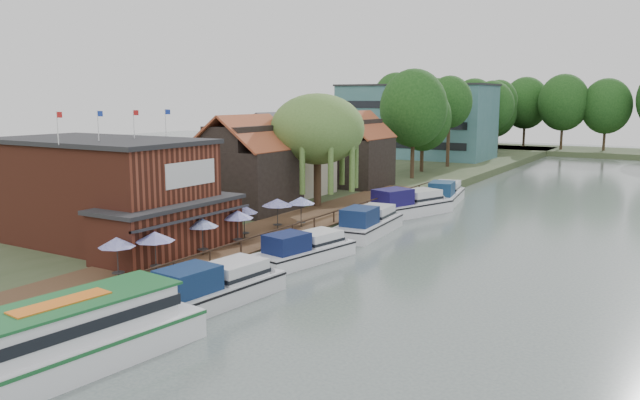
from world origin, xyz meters
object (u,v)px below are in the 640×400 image
Objects in this scene: willow at (317,151)px; umbrella_1 at (155,252)px; cottage_b at (281,153)px; umbrella_4 at (244,222)px; cruiser_3 at (408,201)px; cruiser_4 at (445,191)px; cottage_a at (245,163)px; cruiser_2 at (369,219)px; cottage_c at (355,149)px; umbrella_5 at (278,214)px; umbrella_6 at (301,212)px; cruiser_1 at (305,246)px; swan at (66,339)px; pub at (120,193)px; tour_boat at (47,341)px; umbrella_3 at (238,228)px; umbrella_0 at (118,258)px; cruiser_0 at (215,282)px; umbrella_2 at (203,237)px; hotel_block at (416,121)px.

umbrella_1 is (3.65, -23.87, -3.93)m from willow.
umbrella_4 is at bearing -62.39° from cottage_b.
cruiser_3 is 8.40m from cruiser_4.
cottage_a is 12.51m from cruiser_2.
umbrella_5 is (6.39, -24.58, -2.96)m from cottage_c.
cruiser_2 is (7.30, -3.96, -4.98)m from willow.
cottage_b reaches higher than cruiser_3.
cottage_a reaches higher than umbrella_4.
cruiser_3 is (2.84, 14.28, -0.95)m from umbrella_6.
swan is (-1.53, -17.72, -0.89)m from cruiser_1.
tour_boat is (11.79, -14.23, -3.17)m from pub.
cottage_b is 4.04× the size of umbrella_6.
pub is 1.83× the size of cruiser_3.
cruiser_2 is at bearing 56.32° from umbrella_5.
cruiser_3 is 0.80× the size of tour_boat.
umbrella_3 is 0.98× the size of umbrella_5.
umbrella_4 is 20.80m from tour_boat.
cruiser_1 is (11.03, 5.96, -3.54)m from pub.
tour_boat is 3.59m from swan.
umbrella_3 is 16.01m from swan.
tour_boat is at bearing -75.05° from umbrella_3.
umbrella_6 is (0.28, 14.96, 0.00)m from umbrella_1.
cruiser_3 is at bearing 82.98° from umbrella_0.
cottage_c is 0.92× the size of cruiser_1.
umbrella_6 is 0.24× the size of cruiser_0.
willow reaches higher than umbrella_5.
umbrella_6 is (1.02, 17.07, 0.00)m from umbrella_0.
umbrella_2 is 0.23× the size of cruiser_4.
umbrella_3 is at bearing -107.88° from cruiser_4.
umbrella_2 is at bearing 142.66° from cruiser_0.
cottage_c is 3.58× the size of umbrella_0.
tour_boat reaches higher than cruiser_0.
cruiser_4 is (-0.14, 27.79, 0.14)m from cruiser_1.
umbrella_0 is 0.26× the size of cruiser_1.
willow is 0.77× the size of tour_boat.
umbrella_5 is 0.26× the size of cruiser_1.
cruiser_1 is 0.85× the size of cruiser_3.
cruiser_0 is at bearing -0.57° from umbrella_1.
swan is at bearing -84.83° from umbrella_6.
willow reaches higher than umbrella_2.
umbrella_2 is (6.78, -33.45, -2.96)m from cottage_c.
cruiser_0 is 29.32m from cruiser_3.
umbrella_4 is 0.98× the size of umbrella_5.
umbrella_1 is 1.00× the size of umbrella_6.
cottage_c reaches higher than tour_boat.
hotel_block is at bearing 110.15° from cruiser_0.
cruiser_1 is 19.43m from cruiser_3.
umbrella_2 is at bearing 4.62° from pub.
umbrella_1 reaches higher than cruiser_4.
umbrella_6 is at bearing 106.28° from tour_boat.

